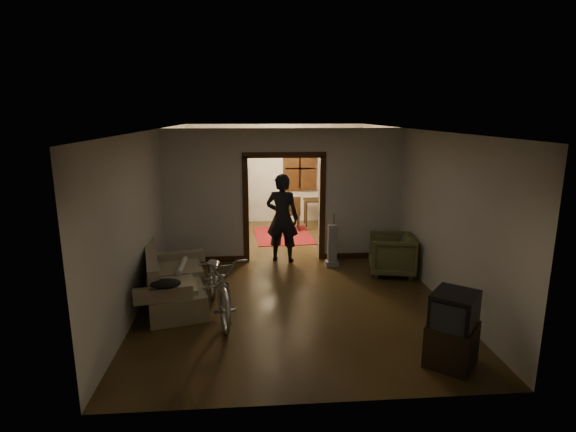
{
  "coord_description": "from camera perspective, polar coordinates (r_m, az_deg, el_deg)",
  "views": [
    {
      "loc": [
        -0.66,
        -8.54,
        3.1
      ],
      "look_at": [
        0.0,
        -0.3,
        1.2
      ],
      "focal_mm": 28.0,
      "sensor_mm": 36.0,
      "label": 1
    }
  ],
  "objects": [
    {
      "name": "chandelier",
      "position": [
        11.08,
        -1.16,
        9.07
      ],
      "size": [
        0.24,
        0.24,
        0.24
      ],
      "primitive_type": "sphere",
      "color": "#FFE0A5",
      "rests_on": "ceiling"
    },
    {
      "name": "ceiling",
      "position": [
        8.57,
        -0.16,
        10.94
      ],
      "size": [
        5.0,
        8.5,
        0.01
      ],
      "primitive_type": "cube",
      "color": "white",
      "rests_on": "floor"
    },
    {
      "name": "tv_stand",
      "position": [
        6.21,
        20.04,
        -15.02
      ],
      "size": [
        0.8,
        0.8,
        0.54
      ],
      "primitive_type": "cube",
      "rotation": [
        0.0,
        0.0,
        0.88
      ],
      "color": "black",
      "rests_on": "floor"
    },
    {
      "name": "partition_wall",
      "position": [
        9.47,
        -0.5,
        2.6
      ],
      "size": [
        5.0,
        0.14,
        2.8
      ],
      "primitive_type": "cube",
      "color": "beige",
      "rests_on": "floor"
    },
    {
      "name": "locker",
      "position": [
        12.61,
        -7.02,
        2.41
      ],
      "size": [
        0.88,
        0.6,
        1.63
      ],
      "primitive_type": "cube",
      "rotation": [
        0.0,
        0.0,
        0.19
      ],
      "color": "#243620",
      "rests_on": "floor"
    },
    {
      "name": "desk_chair",
      "position": [
        12.04,
        0.49,
        0.37
      ],
      "size": [
        0.46,
        0.46,
        0.95
      ],
      "primitive_type": "cube",
      "rotation": [
        0.0,
        0.0,
        -0.1
      ],
      "color": "black",
      "rests_on": "floor"
    },
    {
      "name": "wall_right",
      "position": [
        9.26,
        15.47,
        1.9
      ],
      "size": [
        0.02,
        8.5,
        2.8
      ],
      "primitive_type": "cube",
      "color": "beige",
      "rests_on": "floor"
    },
    {
      "name": "armchair",
      "position": [
        9.06,
        13.03,
        -4.77
      ],
      "size": [
        1.02,
        1.01,
        0.79
      ],
      "primitive_type": "imported",
      "rotation": [
        0.0,
        0.0,
        -1.78
      ],
      "color": "brown",
      "rests_on": "floor"
    },
    {
      "name": "vacuum",
      "position": [
        9.31,
        5.64,
        -3.74
      ],
      "size": [
        0.28,
        0.23,
        0.88
      ],
      "primitive_type": "cube",
      "rotation": [
        0.0,
        0.0,
        -0.07
      ],
      "color": "gray",
      "rests_on": "floor"
    },
    {
      "name": "far_window",
      "position": [
        12.91,
        1.52,
        6.06
      ],
      "size": [
        0.98,
        0.06,
        1.28
      ],
      "primitive_type": "cube",
      "color": "black",
      "rests_on": "wall_back"
    },
    {
      "name": "wall_back",
      "position": [
        12.92,
        -1.61,
        5.39
      ],
      "size": [
        5.0,
        0.02,
        2.8
      ],
      "primitive_type": "cube",
      "color": "beige",
      "rests_on": "floor"
    },
    {
      "name": "door_casing",
      "position": [
        9.52,
        -0.5,
        0.83
      ],
      "size": [
        1.74,
        0.2,
        2.32
      ],
      "primitive_type": "cube",
      "color": "black",
      "rests_on": "floor"
    },
    {
      "name": "jacket",
      "position": [
        6.83,
        -15.29,
        -8.29
      ],
      "size": [
        0.44,
        0.33,
        0.13
      ],
      "primitive_type": "ellipsoid",
      "color": "black",
      "rests_on": "sofa"
    },
    {
      "name": "crt_tv",
      "position": [
        6.02,
        20.38,
        -11.25
      ],
      "size": [
        0.74,
        0.74,
        0.48
      ],
      "primitive_type": "cube",
      "rotation": [
        0.0,
        0.0,
        0.88
      ],
      "color": "black",
      "rests_on": "tv_stand"
    },
    {
      "name": "sofa",
      "position": [
        7.76,
        -14.33,
        -7.55
      ],
      "size": [
        1.29,
        2.05,
        0.87
      ],
      "primitive_type": "cube",
      "rotation": [
        0.0,
        0.0,
        0.25
      ],
      "color": "#726B4C",
      "rests_on": "floor"
    },
    {
      "name": "person",
      "position": [
        9.44,
        -0.75,
        -0.26
      ],
      "size": [
        0.79,
        0.62,
        1.89
      ],
      "primitive_type": "imported",
      "rotation": [
        0.0,
        0.0,
        2.86
      ],
      "color": "black",
      "rests_on": "floor"
    },
    {
      "name": "globe",
      "position": [
        12.46,
        -7.16,
        7.51
      ],
      "size": [
        0.29,
        0.29,
        0.29
      ],
      "primitive_type": "sphere",
      "color": "#1E5972",
      "rests_on": "locker"
    },
    {
      "name": "rolled_paper",
      "position": [
        7.99,
        -13.3,
        -6.17
      ],
      "size": [
        0.1,
        0.76,
        0.1
      ],
      "primitive_type": "cylinder",
      "rotation": [
        1.57,
        0.0,
        0.0
      ],
      "color": "beige",
      "rests_on": "sofa"
    },
    {
      "name": "bicycle",
      "position": [
        7.15,
        -8.79,
        -8.32
      ],
      "size": [
        1.13,
        2.11,
        1.05
      ],
      "primitive_type": "imported",
      "rotation": [
        0.0,
        0.0,
        0.22
      ],
      "color": "silver",
      "rests_on": "floor"
    },
    {
      "name": "wall_left",
      "position": [
        8.9,
        -16.43,
        1.4
      ],
      "size": [
        0.02,
        8.5,
        2.8
      ],
      "primitive_type": "cube",
      "color": "beige",
      "rests_on": "floor"
    },
    {
      "name": "light_switch",
      "position": [
        9.55,
        5.83,
        1.71
      ],
      "size": [
        0.08,
        0.01,
        0.12
      ],
      "primitive_type": "cube",
      "color": "silver",
      "rests_on": "partition_wall"
    },
    {
      "name": "desk",
      "position": [
        12.69,
        4.24,
        0.48
      ],
      "size": [
        1.12,
        0.86,
        0.73
      ],
      "primitive_type": "cube",
      "rotation": [
        0.0,
        0.0,
        -0.35
      ],
      "color": "black",
      "rests_on": "floor"
    },
    {
      "name": "oriental_rug",
      "position": [
        11.63,
        -0.61,
        -2.47
      ],
      "size": [
        1.52,
        1.94,
        0.01
      ],
      "primitive_type": "cube",
      "rotation": [
        0.0,
        0.0,
        0.06
      ],
      "color": "maroon",
      "rests_on": "floor"
    },
    {
      "name": "floor",
      "position": [
        9.11,
        -0.15,
        -6.95
      ],
      "size": [
        5.0,
        8.5,
        0.01
      ],
      "primitive_type": "cube",
      "color": "#31220F",
      "rests_on": "ground"
    }
  ]
}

